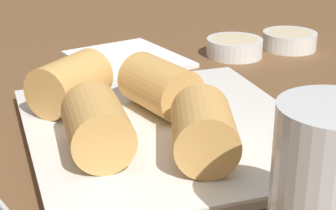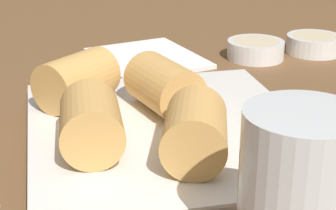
{
  "view_description": "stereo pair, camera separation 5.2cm",
  "coord_description": "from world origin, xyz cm",
  "px_view_note": "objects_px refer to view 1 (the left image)",
  "views": [
    {
      "loc": [
        49.07,
        -19.28,
        25.8
      ],
      "look_at": [
        1.76,
        -3.0,
        5.66
      ],
      "focal_mm": 60.0,
      "sensor_mm": 36.0,
      "label": 1
    },
    {
      "loc": [
        50.51,
        -14.28,
        25.8
      ],
      "look_at": [
        1.76,
        -3.0,
        5.66
      ],
      "focal_mm": 60.0,
      "sensor_mm": 36.0,
      "label": 2
    }
  ],
  "objects_px": {
    "dipping_bowl_near": "(235,47)",
    "dipping_bowl_far": "(289,40)",
    "napkin": "(126,59)",
    "serving_plate": "(168,132)",
    "drinking_glass": "(327,192)"
  },
  "relations": [
    {
      "from": "serving_plate",
      "to": "dipping_bowl_far",
      "type": "xyz_separation_m",
      "value": [
        -0.24,
        0.28,
        0.01
      ]
    },
    {
      "from": "dipping_bowl_near",
      "to": "dipping_bowl_far",
      "type": "distance_m",
      "value": 0.09
    },
    {
      "from": "napkin",
      "to": "drinking_glass",
      "type": "distance_m",
      "value": 0.48
    },
    {
      "from": "dipping_bowl_near",
      "to": "napkin",
      "type": "distance_m",
      "value": 0.16
    },
    {
      "from": "serving_plate",
      "to": "drinking_glass",
      "type": "xyz_separation_m",
      "value": [
        0.22,
        0.03,
        0.05
      ]
    },
    {
      "from": "dipping_bowl_near",
      "to": "napkin",
      "type": "bearing_deg",
      "value": -99.74
    },
    {
      "from": "serving_plate",
      "to": "dipping_bowl_near",
      "type": "xyz_separation_m",
      "value": [
        -0.23,
        0.18,
        0.01
      ]
    },
    {
      "from": "dipping_bowl_near",
      "to": "drinking_glass",
      "type": "height_order",
      "value": "drinking_glass"
    },
    {
      "from": "napkin",
      "to": "dipping_bowl_near",
      "type": "bearing_deg",
      "value": 80.26
    },
    {
      "from": "serving_plate",
      "to": "dipping_bowl_far",
      "type": "distance_m",
      "value": 0.37
    },
    {
      "from": "dipping_bowl_near",
      "to": "dipping_bowl_far",
      "type": "bearing_deg",
      "value": 94.45
    },
    {
      "from": "dipping_bowl_far",
      "to": "napkin",
      "type": "xyz_separation_m",
      "value": [
        -0.02,
        -0.25,
        -0.01
      ]
    },
    {
      "from": "dipping_bowl_far",
      "to": "drinking_glass",
      "type": "distance_m",
      "value": 0.53
    },
    {
      "from": "serving_plate",
      "to": "dipping_bowl_near",
      "type": "bearing_deg",
      "value": 142.16
    },
    {
      "from": "dipping_bowl_far",
      "to": "napkin",
      "type": "relative_size",
      "value": 0.43
    }
  ]
}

